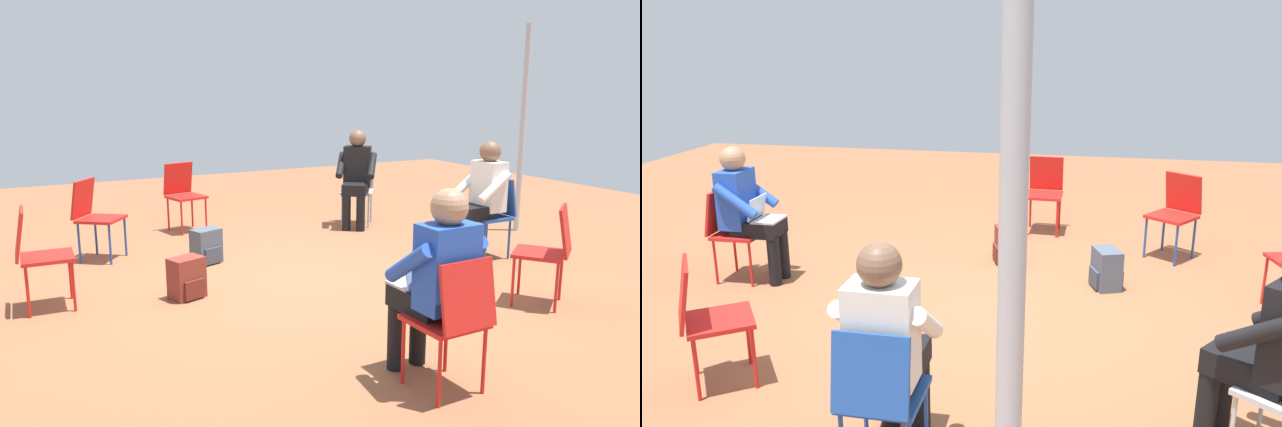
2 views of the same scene
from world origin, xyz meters
TOP-DOWN VIEW (x-y plane):
  - ground_plane at (0.00, 0.00)m, footprint 14.02×14.02m
  - chair_west at (-2.43, -0.41)m, footprint 0.51×0.48m
  - chair_southwest at (-1.55, -1.60)m, footprint 0.57×0.58m
  - chair_northeast at (1.65, 1.51)m, footprint 0.58×0.57m
  - chair_south at (-0.20, -2.24)m, footprint 0.41×0.45m
  - chair_north at (0.30, 2.15)m, footprint 0.40×0.44m
  - chair_northwest at (-1.74, 1.72)m, footprint 0.58×0.58m
  - chair_east at (2.49, -0.19)m, footprint 0.45×0.41m
  - person_with_laptop at (2.32, -0.19)m, footprint 0.53×0.50m
  - person_in_black at (-1.61, 1.62)m, footprint 0.63×0.63m
  - person_in_white at (0.30, 1.98)m, footprint 0.49×0.52m
  - backpack_near_laptop_user at (0.08, -1.10)m, footprint 0.30×0.33m
  - backpack_by_empty_chair at (-0.87, -0.62)m, footprint 0.30×0.33m
  - tent_pole_near at (-0.46, 3.30)m, footprint 0.07×0.07m

SIDE VIEW (x-z plane):
  - ground_plane at x=0.00m, z-range 0.00..0.00m
  - backpack_near_laptop_user at x=0.08m, z-range -0.02..0.34m
  - backpack_by_empty_chair at x=-0.87m, z-range -0.02..0.34m
  - chair_west at x=-2.43m, z-range 0.07..0.92m
  - chair_southwest at x=-1.55m, z-range 0.07..0.92m
  - chair_northeast at x=1.65m, z-range 0.07..0.92m
  - chair_south at x=-0.20m, z-range 0.07..0.92m
  - chair_north at x=0.30m, z-range 0.07..0.92m
  - chair_northwest at x=-1.74m, z-range 0.07..0.92m
  - chair_east at x=2.49m, z-range 0.07..0.92m
  - person_with_laptop at x=2.32m, z-range 0.07..1.31m
  - person_in_black at x=-1.61m, z-range 0.07..1.31m
  - person_in_white at x=0.30m, z-range 0.07..1.31m
  - tent_pole_near at x=-0.46m, z-range 0.00..2.52m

